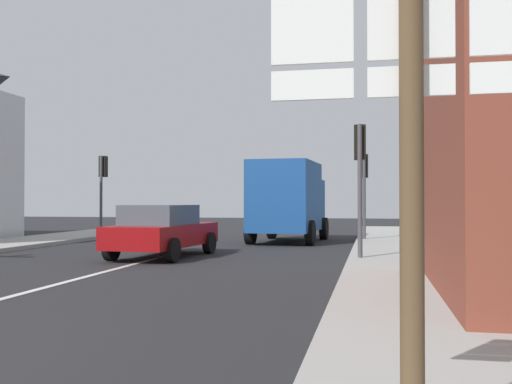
% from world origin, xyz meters
% --- Properties ---
extents(ground_plane, '(80.00, 80.00, 0.00)m').
position_xyz_m(ground_plane, '(0.00, 10.00, 0.00)').
color(ground_plane, '#232326').
extents(sidewalk_right, '(3.03, 44.00, 0.14)m').
position_xyz_m(sidewalk_right, '(6.74, 8.00, 0.07)').
color(sidewalk_right, '#9E9B96').
rests_on(sidewalk_right, ground).
extents(lane_centre_stripe, '(0.16, 12.00, 0.01)m').
position_xyz_m(lane_centre_stripe, '(0.00, 6.00, 0.01)').
color(lane_centre_stripe, silver).
rests_on(lane_centre_stripe, ground).
extents(sedan_far, '(2.24, 4.33, 1.47)m').
position_xyz_m(sedan_far, '(0.03, 11.45, 0.76)').
color(sedan_far, maroon).
rests_on(sedan_far, ground).
extents(delivery_truck, '(2.74, 5.12, 3.05)m').
position_xyz_m(delivery_truck, '(2.65, 18.12, 1.65)').
color(delivery_truck, '#19478C').
rests_on(delivery_truck, ground).
extents(route_sign_post, '(1.66, 0.14, 3.20)m').
position_xyz_m(route_sign_post, '(6.06, -0.65, 2.00)').
color(route_sign_post, brown).
rests_on(route_sign_post, ground).
extents(traffic_light_far_right, '(0.30, 0.49, 3.38)m').
position_xyz_m(traffic_light_far_right, '(5.52, 18.67, 2.50)').
color(traffic_light_far_right, '#47474C').
rests_on(traffic_light_far_right, ground).
extents(traffic_light_near_right, '(0.30, 0.49, 3.55)m').
position_xyz_m(traffic_light_near_right, '(5.52, 11.12, 2.63)').
color(traffic_light_near_right, '#47474C').
rests_on(traffic_light_near_right, ground).
extents(traffic_light_far_left, '(0.30, 0.49, 3.52)m').
position_xyz_m(traffic_light_far_left, '(-5.52, 19.10, 2.60)').
color(traffic_light_far_left, '#47474C').
rests_on(traffic_light_far_left, ground).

